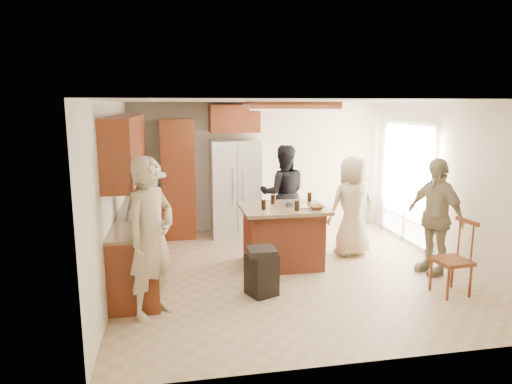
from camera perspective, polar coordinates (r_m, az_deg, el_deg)
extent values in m
plane|color=tan|center=(6.94, 4.47, -9.86)|extent=(5.00, 5.00, 0.00)
plane|color=white|center=(6.49, 4.80, 11.27)|extent=(5.00, 5.00, 0.00)
plane|color=beige|center=(9.01, 0.47, 3.20)|extent=(5.00, 0.00, 5.00)
plane|color=beige|center=(4.30, 13.39, -5.63)|extent=(5.00, 0.00, 5.00)
plane|color=beige|center=(6.42, -17.44, -0.41)|extent=(0.00, 5.00, 5.00)
plane|color=beige|center=(7.64, 23.05, 0.95)|extent=(0.00, 5.00, 5.00)
cube|color=white|center=(8.67, 18.50, 1.00)|extent=(0.02, 1.60, 2.10)
cube|color=white|center=(8.66, 18.38, 1.00)|extent=(0.08, 1.72, 2.10)
cube|color=maroon|center=(6.68, 4.33, 10.75)|extent=(1.30, 0.70, 0.10)
cube|color=white|center=(6.68, 4.33, 10.23)|extent=(1.10, 0.50, 0.02)
cube|color=olive|center=(9.72, 26.01, -5.17)|extent=(3.00, 3.00, 0.10)
cube|color=#593319|center=(10.40, 27.64, 1.60)|extent=(1.40, 1.60, 2.00)
imported|color=tan|center=(5.39, -13.00, -5.62)|extent=(0.83, 0.85, 1.89)
imported|color=black|center=(8.23, 3.44, -0.19)|extent=(0.91, 0.62, 1.75)
imported|color=tan|center=(7.62, 11.95, -1.74)|extent=(0.86, 0.62, 1.64)
imported|color=tan|center=(7.13, 21.43, -2.83)|extent=(0.75, 1.10, 1.71)
imported|color=gray|center=(6.62, -13.53, -3.41)|extent=(0.86, 1.21, 1.70)
cube|color=maroon|center=(6.97, -14.22, -6.23)|extent=(0.60, 3.00, 0.88)
cube|color=#846B4C|center=(6.86, -14.40, -2.55)|extent=(0.64, 3.00, 0.04)
cube|color=maroon|center=(6.71, -15.86, 5.54)|extent=(0.35, 3.00, 0.85)
cube|color=maroon|center=(8.57, -9.70, 1.64)|extent=(0.60, 0.60, 2.20)
cube|color=maroon|center=(8.54, -2.80, 9.17)|extent=(0.90, 0.60, 0.50)
cube|color=white|center=(8.60, -2.64, 0.47)|extent=(0.90, 0.72, 1.80)
cube|color=gray|center=(8.25, -2.29, 0.02)|extent=(0.01, 0.01, 1.71)
cylinder|color=silver|center=(8.19, -2.96, 0.58)|extent=(0.02, 0.02, 0.70)
cylinder|color=silver|center=(8.22, -1.58, 0.62)|extent=(0.02, 0.02, 0.70)
cube|color=#A04429|center=(7.05, 3.36, -5.71)|extent=(1.10, 0.85, 0.88)
cube|color=olive|center=(6.94, 3.40, -2.03)|extent=(1.28, 1.03, 0.05)
cube|color=silver|center=(6.94, 5.51, -1.75)|extent=(0.50, 0.42, 0.02)
imported|color=brown|center=(6.81, 7.59, -1.90)|extent=(0.23, 0.23, 0.05)
cylinder|color=black|center=(6.71, 0.96, -1.58)|extent=(0.07, 0.07, 0.15)
cylinder|color=black|center=(7.08, 2.14, -0.91)|extent=(0.07, 0.07, 0.15)
cylinder|color=black|center=(7.31, 6.71, -0.62)|extent=(0.07, 0.07, 0.15)
cylinder|color=black|center=(6.66, 5.14, -1.71)|extent=(0.07, 0.07, 0.15)
cube|color=black|center=(6.03, 0.70, -10.26)|extent=(0.45, 0.45, 0.55)
cube|color=black|center=(5.93, 0.71, -7.42)|extent=(0.36, 0.36, 0.08)
cube|color=maroon|center=(6.51, 23.26, -7.93)|extent=(0.46, 0.46, 0.05)
cylinder|color=maroon|center=(6.36, 22.88, -10.54)|extent=(0.04, 0.04, 0.44)
cylinder|color=maroon|center=(6.57, 25.22, -10.04)|extent=(0.04, 0.04, 0.44)
cylinder|color=maroon|center=(6.61, 21.01, -9.61)|extent=(0.04, 0.04, 0.44)
cylinder|color=maroon|center=(6.81, 23.32, -9.16)|extent=(0.04, 0.04, 0.44)
cube|color=maroon|center=(6.49, 24.90, -3.34)|extent=(0.08, 0.40, 0.05)
cylinder|color=maroon|center=(6.47, 25.42, -5.72)|extent=(0.03, 0.03, 0.50)
cylinder|color=maroon|center=(6.64, 24.05, -5.20)|extent=(0.03, 0.03, 0.50)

